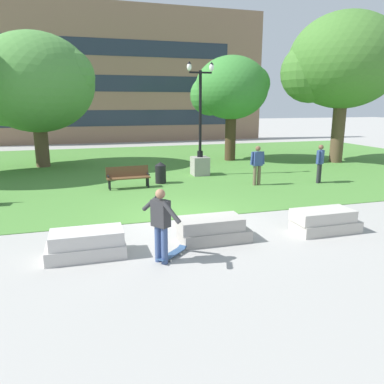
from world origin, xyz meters
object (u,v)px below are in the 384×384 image
object	(u,v)px
concrete_block_center	(87,244)
person_skateboarder	(161,221)
concrete_block_right	(324,221)
person_bystander_far_lawn	(257,163)
lamp_post_right	(200,153)
park_bench_near_right	(128,176)
person_bystander_near_lawn	(320,161)
trash_bin	(161,172)
skateboard	(172,254)
concrete_block_left	(212,230)

from	to	relation	value
concrete_block_center	person_skateboarder	size ratio (longest dim) A/B	1.05
concrete_block_right	person_bystander_far_lawn	size ratio (longest dim) A/B	1.07
concrete_block_right	lamp_post_right	xyz separation A→B (m)	(-0.76, 9.02, 0.80)
park_bench_near_right	person_bystander_near_lawn	bearing A→B (deg)	-9.57
concrete_block_center	trash_bin	xyz separation A→B (m)	(3.36, 7.56, 0.20)
concrete_block_right	person_skateboarder	distance (m)	4.90
person_bystander_near_lawn	skateboard	bearing A→B (deg)	-142.98
park_bench_near_right	lamp_post_right	xyz separation A→B (m)	(3.80, 1.91, 0.57)
person_bystander_near_lawn	person_bystander_far_lawn	world-z (taller)	same
concrete_block_center	person_skateboarder	xyz separation A→B (m)	(1.61, -0.83, 0.67)
trash_bin	skateboard	bearing A→B (deg)	-100.08
park_bench_near_right	trash_bin	world-z (taller)	trash_bin
concrete_block_center	person_bystander_near_lawn	bearing A→B (deg)	28.88
skateboard	lamp_post_right	xyz separation A→B (m)	(3.75, 9.58, 1.02)
concrete_block_center	skateboard	bearing A→B (deg)	-18.37
skateboard	person_bystander_far_lawn	world-z (taller)	person_bystander_far_lawn
concrete_block_center	lamp_post_right	xyz separation A→B (m)	(5.65, 8.94, 0.80)
lamp_post_right	person_bystander_far_lawn	bearing A→B (deg)	-60.93
concrete_block_left	park_bench_near_right	world-z (taller)	park_bench_near_right
concrete_block_center	park_bench_near_right	bearing A→B (deg)	75.27
concrete_block_left	person_bystander_far_lawn	bearing A→B (deg)	54.67
lamp_post_right	concrete_block_right	bearing A→B (deg)	-85.17
person_skateboarder	concrete_block_left	bearing A→B (deg)	31.68
concrete_block_left	person_bystander_far_lawn	world-z (taller)	person_bystander_far_lawn
person_skateboarder	person_bystander_near_lawn	distance (m)	10.74
concrete_block_left	person_skateboarder	bearing A→B (deg)	-148.32
trash_bin	person_bystander_near_lawn	world-z (taller)	person_bystander_near_lawn
skateboard	person_bystander_near_lawn	distance (m)	10.43
trash_bin	concrete_block_left	bearing A→B (deg)	-91.47
skateboard	person_bystander_far_lawn	bearing A→B (deg)	50.71
concrete_block_left	skateboard	xyz separation A→B (m)	(-1.27, -0.76, -0.22)
concrete_block_center	skateboard	size ratio (longest dim) A/B	2.04
concrete_block_center	concrete_block_left	size ratio (longest dim) A/B	0.97
skateboard	lamp_post_right	world-z (taller)	lamp_post_right
person_skateboarder	person_bystander_far_lawn	distance (m)	8.86
trash_bin	person_bystander_near_lawn	xyz separation A→B (m)	(6.84, -1.94, 0.48)
concrete_block_right	skateboard	world-z (taller)	concrete_block_right
lamp_post_right	person_bystander_near_lawn	distance (m)	5.63
concrete_block_center	person_bystander_far_lawn	xyz separation A→B (m)	(7.30, 5.97, 0.68)
concrete_block_right	skateboard	bearing A→B (deg)	-172.97
lamp_post_right	person_bystander_far_lawn	size ratio (longest dim) A/B	3.15
concrete_block_center	park_bench_near_right	world-z (taller)	park_bench_near_right
concrete_block_left	person_skateboarder	distance (m)	1.95
person_skateboarder	person_bystander_near_lawn	world-z (taller)	person_bystander_near_lawn
park_bench_near_right	trash_bin	size ratio (longest dim) A/B	1.90
concrete_block_right	person_bystander_near_lawn	size ratio (longest dim) A/B	1.07
concrete_block_center	trash_bin	bearing A→B (deg)	66.06
skateboard	trash_bin	distance (m)	8.33
concrete_block_right	park_bench_near_right	distance (m)	8.45
trash_bin	lamp_post_right	bearing A→B (deg)	31.20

